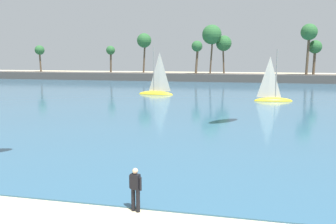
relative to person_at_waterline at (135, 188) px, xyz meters
name	(u,v)px	position (x,y,z in m)	size (l,w,h in m)	color
sea	(221,87)	(-1.07, 55.24, -0.86)	(220.00, 110.12, 0.06)	#33607F
palm_headland	(237,69)	(1.25, 70.40, 2.07)	(117.47, 6.56, 13.52)	#514C47
person_at_waterline	(135,188)	(0.00, 0.00, 0.00)	(0.52, 0.30, 1.67)	black
sailboat_near_shore	(156,90)	(-9.44, 39.53, -0.13)	(5.52, 2.17, 7.81)	yellow
sailboat_mid_bay	(273,96)	(7.00, 34.98, -0.20)	(5.01, 2.15, 7.03)	yellow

